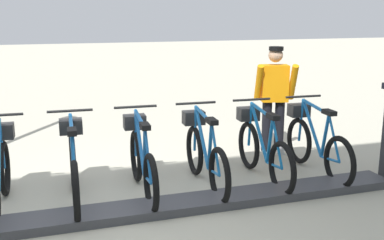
{
  "coord_description": "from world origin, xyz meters",
  "views": [
    {
      "loc": [
        -4.71,
        0.48,
        2.16
      ],
      "look_at": [
        0.5,
        -1.21,
        0.9
      ],
      "focal_mm": 43.76,
      "sensor_mm": 36.0,
      "label": 1
    }
  ],
  "objects_px": {
    "bike_docked_4": "(74,166)",
    "worker_near_rack": "(274,96)",
    "bike_docked_1": "(262,148)",
    "bike_docked_2": "(204,153)",
    "bike_docked_0": "(315,142)",
    "bike_docked_3": "(142,159)"
  },
  "relations": [
    {
      "from": "bike_docked_4",
      "to": "worker_near_rack",
      "type": "xyz_separation_m",
      "value": [
        1.05,
        -3.12,
        0.48
      ]
    },
    {
      "from": "bike_docked_1",
      "to": "bike_docked_2",
      "type": "height_order",
      "value": "same"
    },
    {
      "from": "bike_docked_0",
      "to": "bike_docked_1",
      "type": "relative_size",
      "value": 1.0
    },
    {
      "from": "bike_docked_0",
      "to": "bike_docked_3",
      "type": "bearing_deg",
      "value": 90.0
    },
    {
      "from": "bike_docked_2",
      "to": "worker_near_rack",
      "type": "bearing_deg",
      "value": -55.2
    },
    {
      "from": "bike_docked_0",
      "to": "bike_docked_1",
      "type": "xyz_separation_m",
      "value": [
        0.0,
        0.8,
        0.0
      ]
    },
    {
      "from": "bike_docked_3",
      "to": "worker_near_rack",
      "type": "xyz_separation_m",
      "value": [
        1.05,
        -2.32,
        0.48
      ]
    },
    {
      "from": "bike_docked_1",
      "to": "bike_docked_2",
      "type": "bearing_deg",
      "value": 90.0
    },
    {
      "from": "bike_docked_1",
      "to": "worker_near_rack",
      "type": "height_order",
      "value": "worker_near_rack"
    },
    {
      "from": "bike_docked_2",
      "to": "bike_docked_4",
      "type": "relative_size",
      "value": 1.0
    },
    {
      "from": "bike_docked_4",
      "to": "bike_docked_2",
      "type": "bearing_deg",
      "value": -90.0
    },
    {
      "from": "bike_docked_0",
      "to": "bike_docked_1",
      "type": "distance_m",
      "value": 0.8
    },
    {
      "from": "bike_docked_3",
      "to": "bike_docked_1",
      "type": "bearing_deg",
      "value": -90.0
    },
    {
      "from": "bike_docked_2",
      "to": "bike_docked_4",
      "type": "distance_m",
      "value": 1.61
    },
    {
      "from": "bike_docked_2",
      "to": "bike_docked_3",
      "type": "relative_size",
      "value": 1.0
    },
    {
      "from": "bike_docked_0",
      "to": "bike_docked_1",
      "type": "bearing_deg",
      "value": 90.0
    },
    {
      "from": "worker_near_rack",
      "to": "bike_docked_0",
      "type": "bearing_deg",
      "value": -175.05
    },
    {
      "from": "bike_docked_2",
      "to": "bike_docked_0",
      "type": "bearing_deg",
      "value": -90.0
    },
    {
      "from": "bike_docked_0",
      "to": "bike_docked_3",
      "type": "relative_size",
      "value": 1.0
    },
    {
      "from": "bike_docked_4",
      "to": "worker_near_rack",
      "type": "distance_m",
      "value": 3.33
    },
    {
      "from": "bike_docked_0",
      "to": "bike_docked_4",
      "type": "relative_size",
      "value": 1.0
    },
    {
      "from": "bike_docked_0",
      "to": "bike_docked_4",
      "type": "xyz_separation_m",
      "value": [
        0.0,
        3.22,
        0.0
      ]
    }
  ]
}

